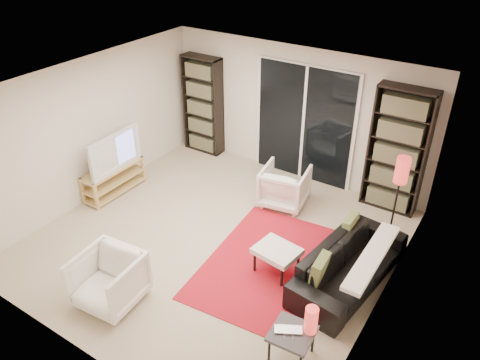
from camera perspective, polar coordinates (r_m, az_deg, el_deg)
name	(u,v)px	position (r m, az deg, el deg)	size (l,w,h in m)	color
floor	(216,240)	(7.22, -2.99, -7.29)	(5.00, 5.00, 0.00)	#BDAE93
wall_back	(296,113)	(8.47, 6.79, 8.11)	(5.00, 0.02, 2.40)	beige
wall_front	(69,276)	(5.14, -20.15, -10.89)	(5.00, 0.02, 2.40)	beige
wall_left	(90,131)	(8.12, -17.78, 5.77)	(0.02, 5.00, 2.40)	beige
wall_right	(390,232)	(5.66, 17.81, -6.01)	(0.02, 5.00, 2.40)	beige
ceiling	(211,90)	(6.03, -3.61, 10.89)	(5.00, 5.00, 0.02)	white
sliding_door	(304,124)	(8.42, 7.83, 6.78)	(1.92, 0.08, 2.16)	white
bookshelf_left	(203,105)	(9.38, -4.55, 9.07)	(0.80, 0.30, 1.95)	black
bookshelf_right	(397,151)	(7.81, 18.63, 3.36)	(0.90, 0.30, 2.10)	black
tv_stand	(114,179)	(8.48, -15.10, 0.11)	(0.38, 1.20, 0.50)	#DBBA72
tv	(110,151)	(8.20, -15.54, 3.46)	(1.14, 0.15, 0.66)	black
rug	(273,265)	(6.77, 4.07, -10.34)	(1.79, 2.42, 0.01)	#B21321
sofa	(350,265)	(6.50, 13.22, -10.03)	(1.98, 0.78, 0.58)	black
armchair_back	(284,186)	(7.87, 5.45, -0.75)	(0.73, 0.75, 0.69)	white
armchair_front	(109,280)	(6.24, -15.73, -11.67)	(0.76, 0.78, 0.71)	white
ottoman	(277,252)	(6.46, 4.53, -8.74)	(0.64, 0.55, 0.40)	white
side_table	(292,335)	(5.45, 6.38, -18.28)	(0.50, 0.50, 0.40)	#3F3F43
laptop	(288,333)	(5.39, 5.92, -18.07)	(0.31, 0.20, 0.02)	silver
table_lamp	(311,320)	(5.34, 8.67, -16.50)	(0.15, 0.15, 0.33)	red
floor_lamp	(400,179)	(6.94, 18.97, 0.15)	(0.22, 0.22, 1.44)	black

